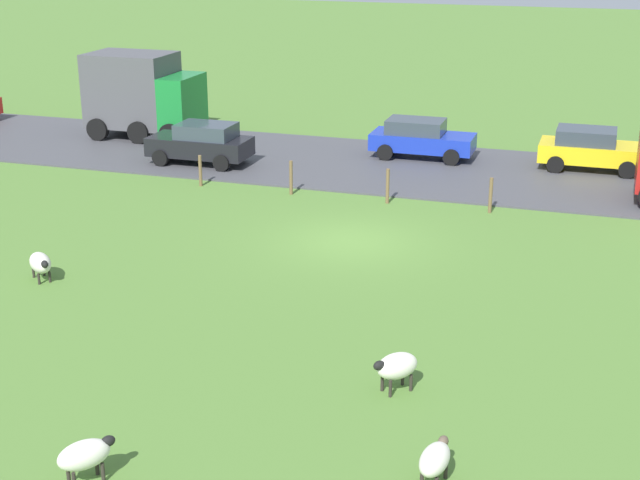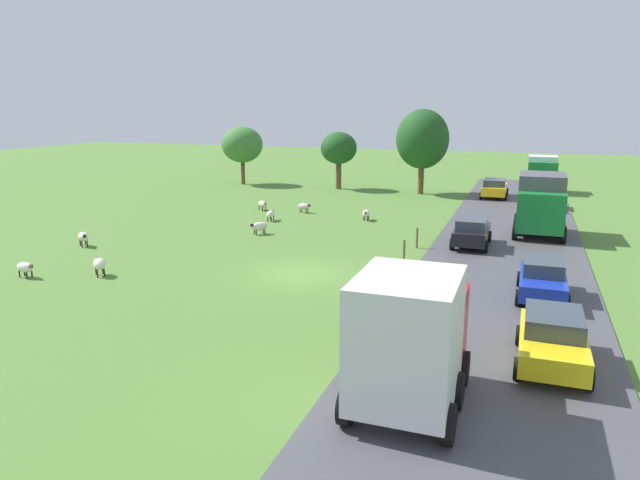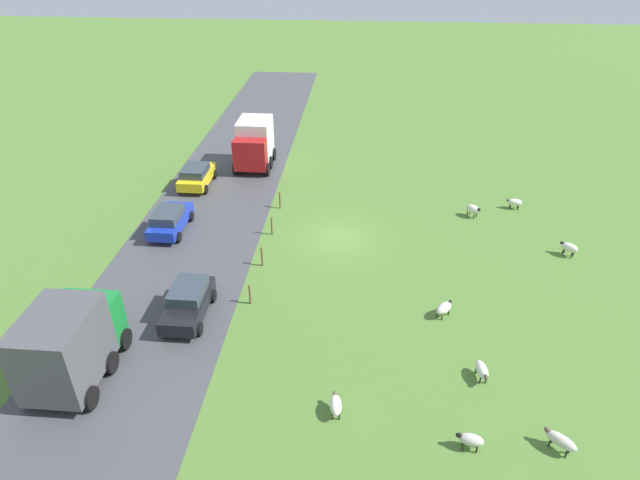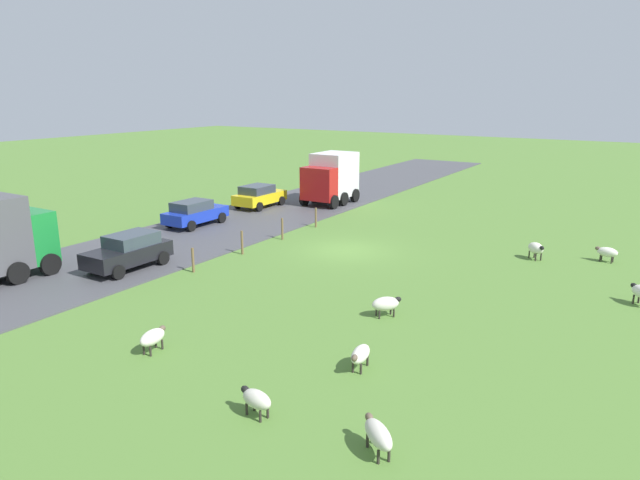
# 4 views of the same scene
# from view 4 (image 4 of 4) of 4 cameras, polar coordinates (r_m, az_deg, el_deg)

# --- Properties ---
(ground_plane) EXTENTS (160.00, 160.00, 0.00)m
(ground_plane) POSITION_cam_4_polar(r_m,az_deg,el_deg) (29.52, 2.68, -1.06)
(ground_plane) COLOR #517A33
(road_strip) EXTENTS (8.00, 80.00, 0.06)m
(road_strip) POSITION_cam_4_polar(r_m,az_deg,el_deg) (34.54, -10.24, 1.09)
(road_strip) COLOR #47474C
(road_strip) RESTS_ON ground_plane
(sheep_0) EXTENTS (0.59, 1.19, 0.71)m
(sheep_0) POSITION_cam_4_polar(r_m,az_deg,el_deg) (17.15, 4.03, -11.33)
(sheep_0) COLOR silver
(sheep_0) RESTS_ON ground_plane
(sheep_1) EXTENTS (1.05, 1.03, 0.84)m
(sheep_1) POSITION_cam_4_polar(r_m,az_deg,el_deg) (29.72, 20.75, -0.78)
(sheep_1) COLOR silver
(sheep_1) RESTS_ON ground_plane
(sheep_2) EXTENTS (1.07, 0.59, 0.72)m
(sheep_2) POSITION_cam_4_polar(r_m,az_deg,el_deg) (30.71, 26.72, -1.09)
(sheep_2) COLOR silver
(sheep_2) RESTS_ON ground_plane
(sheep_3) EXTENTS (0.60, 1.15, 0.73)m
(sheep_3) POSITION_cam_4_polar(r_m,az_deg,el_deg) (18.92, -16.35, -9.29)
(sheep_3) COLOR silver
(sheep_3) RESTS_ON ground_plane
(sheep_4) EXTENTS (1.18, 1.11, 0.74)m
(sheep_4) POSITION_cam_4_polar(r_m,az_deg,el_deg) (13.63, 5.81, -18.71)
(sheep_4) COLOR beige
(sheep_4) RESTS_ON ground_plane
(sheep_6) EXTENTS (1.07, 0.62, 0.71)m
(sheep_6) POSITION_cam_4_polar(r_m,az_deg,el_deg) (14.99, -6.38, -15.51)
(sheep_6) COLOR beige
(sheep_6) RESTS_ON ground_plane
(sheep_7) EXTENTS (1.07, 1.11, 0.75)m
(sheep_7) POSITION_cam_4_polar(r_m,az_deg,el_deg) (21.00, 6.58, -6.34)
(sheep_7) COLOR silver
(sheep_7) RESTS_ON ground_plane
(fence_post_0) EXTENTS (0.12, 0.12, 1.19)m
(fence_post_0) POSITION_cam_4_polar(r_m,az_deg,el_deg) (34.44, -0.42, 2.26)
(fence_post_0) COLOR brown
(fence_post_0) RESTS_ON ground_plane
(fence_post_1) EXTENTS (0.12, 0.12, 1.21)m
(fence_post_1) POSITION_cam_4_polar(r_m,az_deg,el_deg) (31.62, -3.78, 1.12)
(fence_post_1) COLOR brown
(fence_post_1) RESTS_ON ground_plane
(fence_post_2) EXTENTS (0.12, 0.12, 1.21)m
(fence_post_2) POSITION_cam_4_polar(r_m,az_deg,el_deg) (28.94, -7.78, -0.25)
(fence_post_2) COLOR brown
(fence_post_2) RESTS_ON ground_plane
(fence_post_3) EXTENTS (0.12, 0.12, 1.14)m
(fence_post_3) POSITION_cam_4_polar(r_m,az_deg,el_deg) (26.47, -12.56, -1.97)
(fence_post_3) COLOR brown
(fence_post_3) RESTS_ON ground_plane
(truck_1) EXTENTS (2.74, 4.30, 3.61)m
(truck_1) POSITION_cam_4_polar(r_m,az_deg,el_deg) (41.41, 1.11, 6.25)
(truck_1) COLOR #B21919
(truck_1) RESTS_ON road_strip
(car_0) EXTENTS (1.98, 3.98, 1.60)m
(car_0) POSITION_cam_4_polar(r_m,az_deg,el_deg) (27.60, -18.56, -1.03)
(car_0) COLOR black
(car_0) RESTS_ON road_strip
(car_1) EXTENTS (1.96, 4.09, 1.54)m
(car_1) POSITION_cam_4_polar(r_m,az_deg,el_deg) (35.42, -12.40, 2.70)
(car_1) COLOR #1933B2
(car_1) RESTS_ON road_strip
(car_2) EXTENTS (2.09, 4.00, 1.56)m
(car_2) POSITION_cam_4_polar(r_m,az_deg,el_deg) (40.41, -6.10, 4.43)
(car_2) COLOR yellow
(car_2) RESTS_ON road_strip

